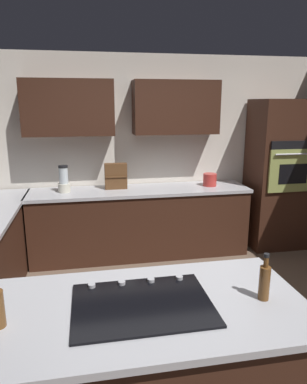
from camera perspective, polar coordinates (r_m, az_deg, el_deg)
The scene contains 12 objects.
ground_plane at distance 3.44m, azimuth 4.29°, elevation -21.20°, with size 14.00×14.00×0.00m, color brown.
wall_back at distance 4.83m, azimuth -2.44°, elevation 7.78°, with size 6.00×0.44×2.60m.
lower_cabinets_back at distance 4.73m, azimuth -2.13°, elevation -5.07°, with size 2.80×0.60×0.86m, color #381E14.
countertop_back at distance 4.61m, azimuth -2.19°, elevation 0.23°, with size 2.84×0.64×0.04m, color #B2B2B7.
island_base at distance 2.34m, azimuth -1.70°, elevation -27.54°, with size 1.77×0.85×0.86m, color #381E14.
island_top at distance 2.07m, azimuth -1.80°, elevation -18.17°, with size 1.85×0.93×0.04m, color #B2B2B7.
wall_oven at distance 5.22m, azimuth 19.52°, elevation 2.61°, with size 0.80×0.66×2.03m.
cooktop at distance 2.06m, azimuth -1.83°, elevation -17.44°, with size 0.76×0.56×0.03m.
blender at distance 4.55m, azimuth -14.16°, elevation 1.75°, with size 0.15×0.15×0.34m.
spice_rack at distance 4.61m, azimuth -6.05°, elevation 2.54°, with size 0.28×0.11×0.33m.
kettle at distance 4.83m, azimuth 9.00°, elevation 1.96°, with size 0.18×0.18×0.17m, color red.
second_bottle at distance 2.15m, azimuth 17.34°, elevation -13.49°, with size 0.06×0.06×0.28m.
Camera 1 is at (0.75, 2.70, 1.98)m, focal length 33.32 mm.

